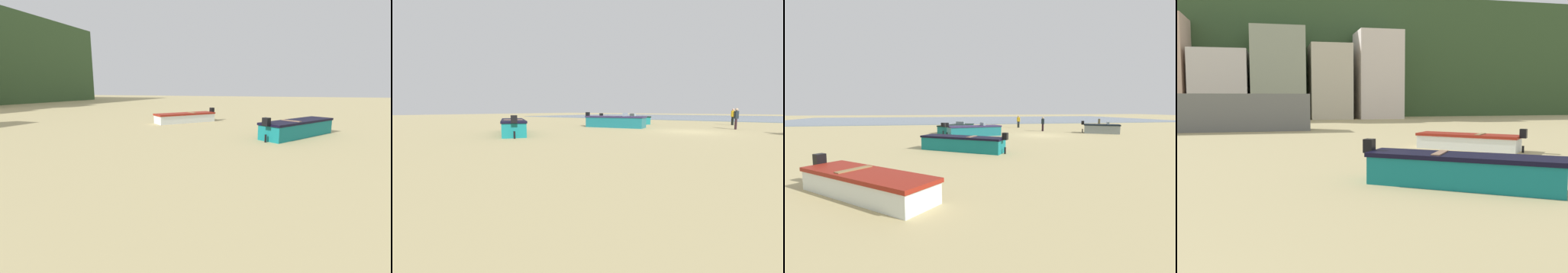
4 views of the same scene
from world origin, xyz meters
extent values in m
cube|color=#36512D|center=(0.00, 66.00, 7.49)|extent=(90.00, 32.00, 14.99)
cube|color=slate|center=(-1.41, 30.00, 1.34)|extent=(14.82, 2.40, 2.69)
cube|color=silver|center=(-2.21, 46.95, 3.73)|extent=(5.86, 5.90, 7.47)
cube|color=#9AA28A|center=(3.91, 47.41, 5.00)|extent=(5.74, 6.81, 9.99)
cube|color=beige|center=(9.61, 47.01, 4.15)|extent=(4.52, 6.02, 8.30)
cube|color=silver|center=(15.20, 46.69, 4.96)|extent=(4.94, 5.39, 9.93)
cube|color=#127377|center=(8.47, 8.04, 0.38)|extent=(4.91, 3.96, 0.77)
cube|color=black|center=(8.47, 8.04, 0.83)|extent=(5.04, 4.08, 0.12)
cube|color=black|center=(6.23, 9.61, 1.01)|extent=(0.41, 0.42, 0.40)
cylinder|color=black|center=(6.23, 9.61, 0.19)|extent=(0.14, 0.14, 0.38)
cube|color=#8E6A51|center=(7.95, 8.41, 0.88)|extent=(0.81, 1.02, 0.08)
cube|color=white|center=(12.28, 15.95, 0.30)|extent=(4.29, 4.07, 0.60)
cube|color=maroon|center=(12.28, 15.95, 0.66)|extent=(4.42, 4.20, 0.12)
cube|color=black|center=(14.12, 14.28, 0.84)|extent=(0.42, 0.43, 0.40)
cylinder|color=black|center=(14.12, 14.28, 0.15)|extent=(0.14, 0.14, 0.30)
cube|color=olive|center=(12.71, 15.56, 0.71)|extent=(0.93, 0.99, 0.08)
camera|label=1|loc=(-6.83, 9.05, 2.60)|focal=24.29mm
camera|label=2|loc=(-4.26, 17.30, 1.48)|focal=22.40mm
camera|label=3|loc=(10.45, 24.17, 2.59)|focal=24.79mm
camera|label=4|loc=(3.59, -2.68, 2.41)|focal=39.88mm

